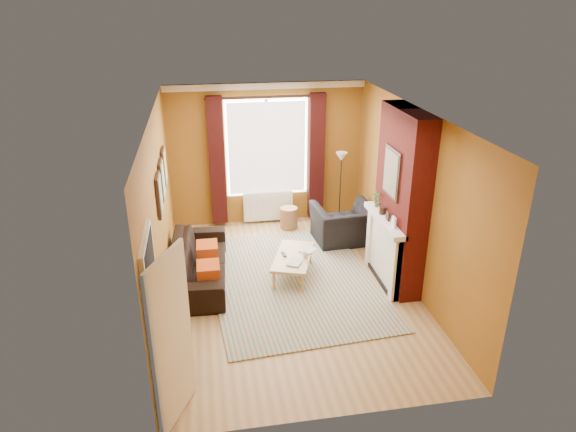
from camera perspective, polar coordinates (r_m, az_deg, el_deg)
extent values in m
plane|color=#997445|center=(8.24, 0.30, -8.05)|extent=(5.50, 5.50, 0.00)
cube|color=#905C1B|center=(10.17, -2.39, 6.81)|extent=(3.80, 0.02, 2.80)
cube|color=#905C1B|center=(5.23, 5.65, -10.39)|extent=(3.80, 0.02, 2.80)
cube|color=#905C1B|center=(8.13, 13.63, 1.82)|extent=(0.02, 5.50, 2.80)
cube|color=#905C1B|center=(7.53, -14.06, 0.04)|extent=(0.02, 5.50, 2.80)
cube|color=white|center=(7.19, 0.34, 11.37)|extent=(3.80, 5.50, 0.01)
cube|color=#460E0A|center=(8.06, 12.48, 1.76)|extent=(0.35, 1.40, 2.80)
cube|color=white|center=(8.34, 10.74, -3.76)|extent=(0.12, 1.30, 1.10)
cube|color=white|center=(8.10, 10.68, -0.45)|extent=(0.22, 1.40, 0.08)
cube|color=white|center=(7.87, 12.00, -5.84)|extent=(0.16, 0.14, 1.04)
cube|color=white|center=(8.83, 9.34, -2.26)|extent=(0.16, 0.14, 1.04)
cube|color=black|center=(8.40, 10.88, -4.34)|extent=(0.06, 0.80, 0.90)
cube|color=black|center=(8.59, 10.54, -6.84)|extent=(0.20, 1.00, 0.06)
cube|color=white|center=(7.76, 11.68, -0.66)|extent=(0.03, 0.12, 0.16)
cube|color=black|center=(7.97, 11.04, 0.00)|extent=(0.03, 0.10, 0.14)
cylinder|color=black|center=(8.19, 10.45, 0.62)|extent=(0.10, 0.10, 0.12)
cube|color=black|center=(7.85, 11.47, 4.74)|extent=(0.03, 0.60, 0.75)
cube|color=#AD6A3A|center=(7.84, 11.34, 4.73)|extent=(0.01, 0.52, 0.66)
cube|color=white|center=(9.84, -2.50, 14.25)|extent=(3.80, 0.08, 0.12)
cube|color=white|center=(10.10, -2.39, 7.58)|extent=(1.60, 0.04, 1.90)
cube|color=white|center=(10.06, -2.36, 7.52)|extent=(1.50, 0.02, 1.80)
cube|color=white|center=(10.08, -2.37, 7.55)|extent=(0.06, 0.04, 1.90)
cube|color=#330C0B|center=(10.00, -7.90, 6.01)|extent=(0.30, 0.16, 2.50)
cube|color=#330C0B|center=(10.24, 3.18, 6.61)|extent=(0.30, 0.16, 2.50)
cylinder|color=black|center=(9.79, -2.41, 13.08)|extent=(2.30, 0.05, 0.05)
cube|color=white|center=(10.43, -2.23, 1.12)|extent=(1.00, 0.10, 0.60)
cube|color=white|center=(10.33, -4.66, 0.83)|extent=(0.04, 0.03, 0.56)
cube|color=white|center=(10.34, -4.05, 0.87)|extent=(0.04, 0.03, 0.56)
cube|color=white|center=(10.35, -3.44, 0.91)|extent=(0.04, 0.03, 0.56)
cube|color=white|center=(10.36, -2.84, 0.95)|extent=(0.04, 0.03, 0.56)
cube|color=white|center=(10.37, -2.24, 0.99)|extent=(0.04, 0.03, 0.56)
cube|color=white|center=(10.38, -1.63, 1.03)|extent=(0.04, 0.03, 0.56)
cube|color=white|center=(10.40, -1.04, 1.07)|extent=(0.04, 0.03, 0.56)
cube|color=white|center=(10.41, -0.44, 1.11)|extent=(0.04, 0.03, 0.56)
cube|color=white|center=(10.43, 0.16, 1.14)|extent=(0.04, 0.03, 0.56)
cube|color=black|center=(7.31, -14.14, 2.27)|extent=(0.04, 0.44, 0.58)
cube|color=gold|center=(7.31, -13.94, 2.28)|extent=(0.01, 0.38, 0.52)
cube|color=black|center=(7.92, -13.87, 3.93)|extent=(0.04, 0.44, 0.58)
cube|color=green|center=(7.92, -13.69, 3.94)|extent=(0.01, 0.38, 0.52)
cube|color=black|center=(8.54, -13.63, 5.36)|extent=(0.04, 0.44, 0.58)
cube|color=#C26E30|center=(8.54, -13.47, 5.37)|extent=(0.01, 0.38, 0.52)
cube|color=white|center=(5.92, -14.57, -11.32)|extent=(0.05, 0.94, 2.06)
cube|color=black|center=(5.92, -14.38, -11.31)|extent=(0.02, 0.80, 1.98)
cube|color=white|center=(5.61, -12.78, -13.29)|extent=(0.37, 0.74, 1.98)
imported|color=#417433|center=(8.43, 9.81, 1.86)|extent=(0.14, 0.10, 0.27)
cube|color=#AB3A0E|center=(7.85, -8.85, -5.86)|extent=(0.34, 0.40, 0.16)
cube|color=#AB3A0E|center=(8.47, -8.98, -3.57)|extent=(0.34, 0.40, 0.16)
cube|color=teal|center=(8.44, 0.47, -7.13)|extent=(2.85, 3.77, 0.02)
imported|color=black|center=(8.46, -9.90, -5.03)|extent=(0.98, 2.24, 0.64)
imported|color=black|center=(9.64, 6.23, -0.90)|extent=(1.16, 1.04, 0.71)
cube|color=tan|center=(8.42, 0.56, -4.57)|extent=(0.90, 1.24, 0.05)
cylinder|color=tan|center=(8.11, -1.57, -7.27)|extent=(0.06, 0.06, 0.33)
cylinder|color=tan|center=(8.05, 1.60, -7.53)|extent=(0.06, 0.06, 0.33)
cylinder|color=tan|center=(8.98, -0.37, -4.03)|extent=(0.06, 0.06, 0.33)
cylinder|color=tan|center=(8.92, 2.48, -4.24)|extent=(0.06, 0.06, 0.33)
cylinder|color=olive|center=(10.20, 0.10, -0.21)|extent=(0.38, 0.38, 0.43)
cylinder|color=black|center=(10.45, 5.65, -0.94)|extent=(0.23, 0.23, 0.03)
cylinder|color=black|center=(10.18, 5.80, 2.74)|extent=(0.02, 0.02, 1.40)
cone|color=beige|center=(9.95, 5.97, 6.57)|extent=(0.23, 0.23, 0.17)
imported|color=#999999|center=(8.20, 0.04, -5.08)|extent=(0.31, 0.34, 0.03)
imported|color=#999999|center=(8.61, 1.75, -3.64)|extent=(0.34, 0.33, 0.02)
imported|color=#999999|center=(8.34, 1.93, -4.37)|extent=(0.09, 0.09, 0.08)
cube|color=#252528|center=(8.43, -0.44, -4.28)|extent=(0.07, 0.17, 0.02)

